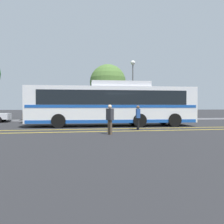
{
  "coord_description": "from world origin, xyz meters",
  "views": [
    {
      "loc": [
        -3.36,
        -16.62,
        1.47
      ],
      "look_at": [
        -0.66,
        0.16,
        1.09
      ],
      "focal_mm": 35.0,
      "sensor_mm": 36.0,
      "label": 1
    }
  ],
  "objects_px": {
    "transit_bus": "(112,104)",
    "parked_car_1": "(46,115)",
    "parked_car_2": "(111,114)",
    "pedestrian_0": "(110,118)",
    "pedestrian_1": "(138,116)",
    "tree_0": "(108,83)",
    "street_lamp": "(133,77)"
  },
  "relations": [
    {
      "from": "transit_bus",
      "to": "parked_car_1",
      "type": "xyz_separation_m",
      "value": [
        -5.8,
        5.62,
        -1.01
      ]
    },
    {
      "from": "parked_car_2",
      "to": "pedestrian_0",
      "type": "xyz_separation_m",
      "value": [
        -1.72,
        -10.73,
        0.14
      ]
    },
    {
      "from": "pedestrian_1",
      "to": "tree_0",
      "type": "distance_m",
      "value": 12.52
    },
    {
      "from": "transit_bus",
      "to": "parked_car_1",
      "type": "bearing_deg",
      "value": 48.38
    },
    {
      "from": "parked_car_1",
      "to": "transit_bus",
      "type": "bearing_deg",
      "value": 49.25
    },
    {
      "from": "parked_car_2",
      "to": "street_lamp",
      "type": "height_order",
      "value": "street_lamp"
    },
    {
      "from": "transit_bus",
      "to": "street_lamp",
      "type": "distance_m",
      "value": 9.25
    },
    {
      "from": "parked_car_2",
      "to": "pedestrian_1",
      "type": "distance_m",
      "value": 8.55
    },
    {
      "from": "parked_car_1",
      "to": "pedestrian_0",
      "type": "distance_m",
      "value": 11.88
    },
    {
      "from": "parked_car_2",
      "to": "parked_car_1",
      "type": "bearing_deg",
      "value": -87.69
    },
    {
      "from": "pedestrian_1",
      "to": "tree_0",
      "type": "xyz_separation_m",
      "value": [
        -0.28,
        12.02,
        3.52
      ]
    },
    {
      "from": "street_lamp",
      "to": "tree_0",
      "type": "bearing_deg",
      "value": 157.23
    },
    {
      "from": "parked_car_2",
      "to": "street_lamp",
      "type": "xyz_separation_m",
      "value": [
        2.94,
        2.32,
        4.25
      ]
    },
    {
      "from": "street_lamp",
      "to": "pedestrian_1",
      "type": "bearing_deg",
      "value": -102.83
    },
    {
      "from": "parked_car_2",
      "to": "pedestrian_0",
      "type": "relative_size",
      "value": 2.89
    },
    {
      "from": "transit_bus",
      "to": "pedestrian_1",
      "type": "distance_m",
      "value": 3.37
    },
    {
      "from": "transit_bus",
      "to": "pedestrian_1",
      "type": "height_order",
      "value": "transit_bus"
    },
    {
      "from": "transit_bus",
      "to": "parked_car_2",
      "type": "distance_m",
      "value": 5.64
    },
    {
      "from": "transit_bus",
      "to": "tree_0",
      "type": "relative_size",
      "value": 2.0
    },
    {
      "from": "pedestrian_0",
      "to": "street_lamp",
      "type": "bearing_deg",
      "value": 131.35
    },
    {
      "from": "parked_car_1",
      "to": "tree_0",
      "type": "relative_size",
      "value": 0.63
    },
    {
      "from": "parked_car_1",
      "to": "pedestrian_1",
      "type": "relative_size",
      "value": 2.61
    },
    {
      "from": "pedestrian_1",
      "to": "street_lamp",
      "type": "relative_size",
      "value": 0.23
    },
    {
      "from": "transit_bus",
      "to": "pedestrian_1",
      "type": "xyz_separation_m",
      "value": [
        1.21,
        -3.04,
        -0.84
      ]
    },
    {
      "from": "parked_car_1",
      "to": "pedestrian_0",
      "type": "relative_size",
      "value": 2.57
    },
    {
      "from": "parked_car_2",
      "to": "pedestrian_0",
      "type": "distance_m",
      "value": 10.87
    },
    {
      "from": "tree_0",
      "to": "street_lamp",
      "type": "bearing_deg",
      "value": -22.77
    },
    {
      "from": "parked_car_2",
      "to": "pedestrian_0",
      "type": "height_order",
      "value": "pedestrian_0"
    },
    {
      "from": "pedestrian_1",
      "to": "street_lamp",
      "type": "bearing_deg",
      "value": 171.84
    },
    {
      "from": "pedestrian_1",
      "to": "pedestrian_0",
      "type": "bearing_deg",
      "value": -40.2
    },
    {
      "from": "parked_car_2",
      "to": "tree_0",
      "type": "distance_m",
      "value": 5.04
    },
    {
      "from": "parked_car_1",
      "to": "parked_car_2",
      "type": "bearing_deg",
      "value": 92.33
    }
  ]
}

